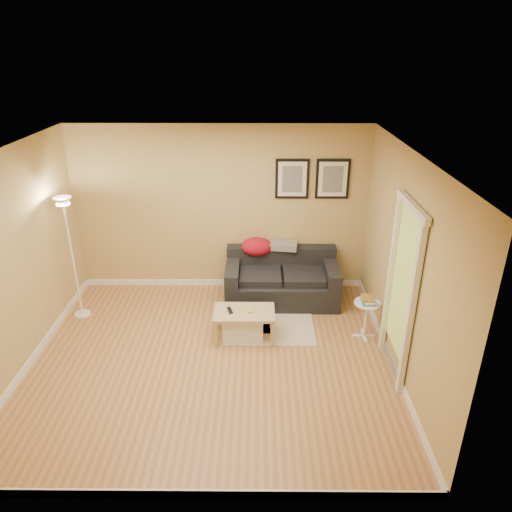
# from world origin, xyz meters

# --- Properties ---
(floor) EXTENTS (4.50, 4.50, 0.00)m
(floor) POSITION_xyz_m (0.00, 0.00, 0.00)
(floor) COLOR #B67D4E
(floor) RESTS_ON ground
(ceiling) EXTENTS (4.50, 4.50, 0.00)m
(ceiling) POSITION_xyz_m (0.00, 0.00, 2.60)
(ceiling) COLOR white
(ceiling) RESTS_ON wall_back
(wall_back) EXTENTS (4.50, 0.00, 4.50)m
(wall_back) POSITION_xyz_m (0.00, 2.00, 1.30)
(wall_back) COLOR tan
(wall_back) RESTS_ON ground
(wall_front) EXTENTS (4.50, 0.00, 4.50)m
(wall_front) POSITION_xyz_m (0.00, -2.00, 1.30)
(wall_front) COLOR tan
(wall_front) RESTS_ON ground
(wall_left) EXTENTS (0.00, 4.00, 4.00)m
(wall_left) POSITION_xyz_m (-2.25, 0.00, 1.30)
(wall_left) COLOR tan
(wall_left) RESTS_ON ground
(wall_right) EXTENTS (0.00, 4.00, 4.00)m
(wall_right) POSITION_xyz_m (2.25, 0.00, 1.30)
(wall_right) COLOR tan
(wall_right) RESTS_ON ground
(baseboard_back) EXTENTS (4.50, 0.02, 0.10)m
(baseboard_back) POSITION_xyz_m (0.00, 1.99, 0.05)
(baseboard_back) COLOR white
(baseboard_back) RESTS_ON ground
(baseboard_front) EXTENTS (4.50, 0.02, 0.10)m
(baseboard_front) POSITION_xyz_m (0.00, -1.99, 0.05)
(baseboard_front) COLOR white
(baseboard_front) RESTS_ON ground
(baseboard_left) EXTENTS (0.02, 4.00, 0.10)m
(baseboard_left) POSITION_xyz_m (-2.24, 0.00, 0.05)
(baseboard_left) COLOR white
(baseboard_left) RESTS_ON ground
(baseboard_right) EXTENTS (0.02, 4.00, 0.10)m
(baseboard_right) POSITION_xyz_m (2.24, 0.00, 0.05)
(baseboard_right) COLOR white
(baseboard_right) RESTS_ON ground
(sofa) EXTENTS (1.70, 0.90, 0.75)m
(sofa) POSITION_xyz_m (0.94, 1.53, 0.38)
(sofa) COLOR black
(sofa) RESTS_ON ground
(red_throw) EXTENTS (0.48, 0.36, 0.28)m
(red_throw) POSITION_xyz_m (0.56, 1.81, 0.77)
(red_throw) COLOR #AF102F
(red_throw) RESTS_ON sofa
(plaid_throw) EXTENTS (0.45, 0.32, 0.10)m
(plaid_throw) POSITION_xyz_m (0.97, 1.84, 0.78)
(plaid_throw) COLOR tan
(plaid_throw) RESTS_ON sofa
(framed_print_left) EXTENTS (0.50, 0.04, 0.60)m
(framed_print_left) POSITION_xyz_m (1.08, 1.98, 1.80)
(framed_print_left) COLOR black
(framed_print_left) RESTS_ON wall_back
(framed_print_right) EXTENTS (0.50, 0.04, 0.60)m
(framed_print_right) POSITION_xyz_m (1.68, 1.98, 1.80)
(framed_print_right) COLOR black
(framed_print_right) RESTS_ON wall_back
(area_rug) EXTENTS (1.25, 0.85, 0.01)m
(area_rug) POSITION_xyz_m (0.74, 0.71, 0.01)
(area_rug) COLOR beige
(area_rug) RESTS_ON ground
(green_runner) EXTENTS (0.70, 0.50, 0.01)m
(green_runner) POSITION_xyz_m (0.44, 0.81, 0.01)
(green_runner) COLOR #668C4C
(green_runner) RESTS_ON ground
(coffee_table) EXTENTS (0.93, 0.76, 0.40)m
(coffee_table) POSITION_xyz_m (0.39, 0.50, 0.20)
(coffee_table) COLOR tan
(coffee_table) RESTS_ON ground
(remote_control) EXTENTS (0.09, 0.17, 0.02)m
(remote_control) POSITION_xyz_m (0.20, 0.51, 0.41)
(remote_control) COLOR black
(remote_control) RESTS_ON coffee_table
(tape_roll) EXTENTS (0.07, 0.07, 0.03)m
(tape_roll) POSITION_xyz_m (0.47, 0.47, 0.42)
(tape_roll) COLOR yellow
(tape_roll) RESTS_ON coffee_table
(storage_bin) EXTENTS (0.55, 0.41, 0.34)m
(storage_bin) POSITION_xyz_m (0.38, 0.52, 0.17)
(storage_bin) COLOR white
(storage_bin) RESTS_ON ground
(side_table) EXTENTS (0.35, 0.35, 0.53)m
(side_table) POSITION_xyz_m (2.02, 0.52, 0.27)
(side_table) COLOR white
(side_table) RESTS_ON ground
(book_stack) EXTENTS (0.24, 0.28, 0.07)m
(book_stack) POSITION_xyz_m (2.03, 0.53, 0.57)
(book_stack) COLOR teal
(book_stack) RESTS_ON side_table
(floor_lamp) EXTENTS (0.23, 0.23, 1.81)m
(floor_lamp) POSITION_xyz_m (-2.00, 1.05, 0.85)
(floor_lamp) COLOR white
(floor_lamp) RESTS_ON ground
(doorway) EXTENTS (0.12, 1.01, 2.13)m
(doorway) POSITION_xyz_m (2.20, -0.15, 1.02)
(doorway) COLOR white
(doorway) RESTS_ON ground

